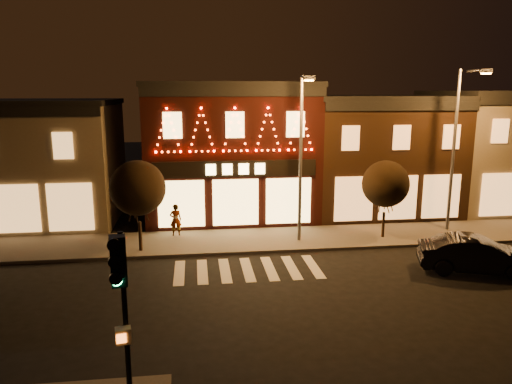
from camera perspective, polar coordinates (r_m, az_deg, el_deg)
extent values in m
plane|color=black|center=(18.08, 0.42, -13.68)|extent=(120.00, 120.00, 0.00)
cube|color=#47423D|center=(25.71, 2.45, -5.61)|extent=(44.00, 4.00, 0.15)
cube|color=#716550|center=(32.32, -26.80, 2.97)|extent=(12.00, 8.00, 7.00)
cube|color=black|center=(32.04, -27.41, 9.42)|extent=(12.20, 8.20, 0.30)
cube|color=black|center=(30.48, -3.13, 4.71)|extent=(10.00, 8.00, 8.00)
cube|color=black|center=(30.24, -3.22, 12.54)|extent=(10.20, 8.20, 0.30)
cube|color=black|center=(26.20, -2.55, 11.77)|extent=(10.00, 0.25, 0.50)
cube|color=black|center=(26.49, -2.46, 2.76)|extent=(9.00, 0.15, 0.90)
cube|color=#FFD87F|center=(26.39, -2.44, 2.72)|extent=(3.40, 0.08, 0.60)
cube|color=#341F12|center=(32.62, 13.81, 4.16)|extent=(9.00, 8.00, 7.20)
cube|color=black|center=(32.35, 14.14, 10.75)|extent=(9.20, 8.20, 0.30)
cube|color=black|center=(28.62, 17.07, 9.68)|extent=(9.00, 0.25, 0.50)
cube|color=#716550|center=(36.81, 27.05, 4.28)|extent=(9.00, 8.00, 7.50)
cube|color=black|center=(36.58, 27.63, 10.34)|extent=(9.20, 8.20, 0.30)
cylinder|color=black|center=(11.44, -15.07, -16.05)|extent=(0.12, 0.12, 4.76)
cube|color=black|center=(10.52, -15.99, -7.85)|extent=(0.38, 0.37, 1.09)
cylinder|color=#19FF72|center=(10.50, -16.17, -10.01)|extent=(0.24, 0.10, 0.23)
cube|color=beige|center=(11.22, -15.44, -16.06)|extent=(0.37, 0.28, 0.35)
cylinder|color=#59595E|center=(24.54, 5.29, 3.74)|extent=(0.17, 0.17, 8.39)
cylinder|color=#59595E|center=(23.48, 5.87, 13.38)|extent=(0.16, 1.68, 0.10)
cube|color=#59595E|center=(22.65, 6.29, 13.29)|extent=(0.53, 0.31, 0.19)
cube|color=orange|center=(22.65, 6.28, 13.00)|extent=(0.41, 0.22, 0.05)
cylinder|color=#59595E|center=(28.46, 22.32, 4.42)|extent=(0.18, 0.18, 8.78)
cylinder|color=#59595E|center=(27.65, 24.28, 12.98)|extent=(0.50, 1.74, 0.11)
cube|color=#59595E|center=(27.02, 25.60, 12.80)|extent=(0.60, 0.42, 0.20)
cube|color=orange|center=(27.02, 25.57, 12.55)|extent=(0.46, 0.31, 0.05)
cylinder|color=black|center=(24.22, -13.54, -5.07)|extent=(0.17, 0.17, 1.45)
sphere|color=black|center=(23.64, -13.82, 0.47)|extent=(2.65, 2.65, 2.65)
cylinder|color=black|center=(26.57, 14.83, -3.75)|extent=(0.15, 0.15, 1.34)
sphere|color=black|center=(26.07, 15.08, 0.93)|extent=(2.46, 2.46, 2.46)
imported|color=black|center=(23.24, 24.66, -6.78)|extent=(5.13, 3.12, 1.59)
imported|color=gray|center=(26.24, -9.49, -3.26)|extent=(0.67, 0.47, 1.73)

